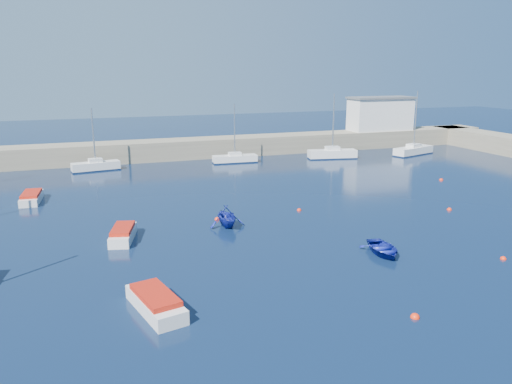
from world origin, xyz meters
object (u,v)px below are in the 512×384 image
object	(u,v)px
dinghy_center	(383,249)
sailboat_7	(332,154)
dinghy_left	(227,216)
motorboat_1	(123,234)
motorboat_2	(32,197)
sailboat_6	(235,159)
motorboat_0	(156,302)
sailboat_8	(413,150)
harbor_office	(380,115)
sailboat_5	(96,166)

from	to	relation	value
dinghy_center	sailboat_7	bearing A→B (deg)	75.73
dinghy_center	dinghy_left	xyz separation A→B (m)	(-8.31, 9.41, 0.49)
motorboat_1	motorboat_2	distance (m)	15.73
sailboat_6	dinghy_center	distance (m)	35.64
sailboat_6	motorboat_0	distance (m)	42.02
motorboat_0	dinghy_left	size ratio (longest dim) A/B	1.52
motorboat_1	sailboat_8	bearing A→B (deg)	43.43
sailboat_7	motorboat_2	size ratio (longest dim) A/B	1.93
motorboat_1	dinghy_center	xyz separation A→B (m)	(16.40, -8.89, -0.11)
harbor_office	motorboat_0	world-z (taller)	harbor_office
sailboat_6	harbor_office	bearing A→B (deg)	-73.85
sailboat_5	sailboat_7	world-z (taller)	sailboat_7
harbor_office	motorboat_2	distance (m)	53.81
sailboat_6	dinghy_center	bearing A→B (deg)	-177.46
motorboat_2	motorboat_0	bearing A→B (deg)	-68.89
sailboat_5	sailboat_8	distance (m)	44.28
sailboat_6	motorboat_2	distance (m)	27.26
sailboat_6	motorboat_1	xyz separation A→B (m)	(-16.95, -26.74, -0.08)
sailboat_5	sailboat_8	xyz separation A→B (m)	(44.15, -3.31, 0.02)
motorboat_0	motorboat_1	size ratio (longest dim) A/B	1.13
harbor_office	dinghy_left	bearing A→B (deg)	-137.47
sailboat_5	motorboat_0	world-z (taller)	sailboat_5
sailboat_8	dinghy_center	xyz separation A→B (m)	(-26.96, -32.89, -0.27)
sailboat_7	motorboat_2	bearing A→B (deg)	117.04
motorboat_2	dinghy_center	size ratio (longest dim) A/B	1.32
motorboat_1	dinghy_left	world-z (taller)	dinghy_left
motorboat_0	sailboat_7	bearing A→B (deg)	37.67
sailboat_8	dinghy_center	distance (m)	42.53
sailboat_6	motorboat_1	world-z (taller)	sailboat_6
motorboat_2	dinghy_center	distance (m)	32.85
sailboat_8	motorboat_1	bearing A→B (deg)	101.13
sailboat_8	motorboat_0	distance (m)	55.89
sailboat_5	sailboat_7	size ratio (longest dim) A/B	0.86
sailboat_6	motorboat_1	bearing A→B (deg)	151.05
motorboat_1	dinghy_center	bearing A→B (deg)	-13.99
sailboat_7	dinghy_center	bearing A→B (deg)	167.80
sailboat_7	motorboat_0	xyz separation A→B (m)	(-30.14, -37.16, -0.19)
motorboat_0	dinghy_center	world-z (taller)	motorboat_0
motorboat_1	dinghy_left	xyz separation A→B (m)	(8.09, 0.52, 0.38)
dinghy_center	motorboat_1	bearing A→B (deg)	160.06
harbor_office	dinghy_left	distance (m)	47.72
motorboat_2	dinghy_center	bearing A→B (deg)	-39.66
sailboat_8	motorboat_0	bearing A→B (deg)	112.21
motorboat_0	dinghy_center	distance (m)	16.12
motorboat_2	dinghy_left	bearing A→B (deg)	-36.98
motorboat_2	dinghy_left	size ratio (longest dim) A/B	1.43
sailboat_7	sailboat_8	xyz separation A→B (m)	(12.64, -1.20, -0.04)
harbor_office	motorboat_2	world-z (taller)	harbor_office
sailboat_7	dinghy_left	bearing A→B (deg)	148.06
sailboat_6	dinghy_center	xyz separation A→B (m)	(-0.55, -35.63, -0.19)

